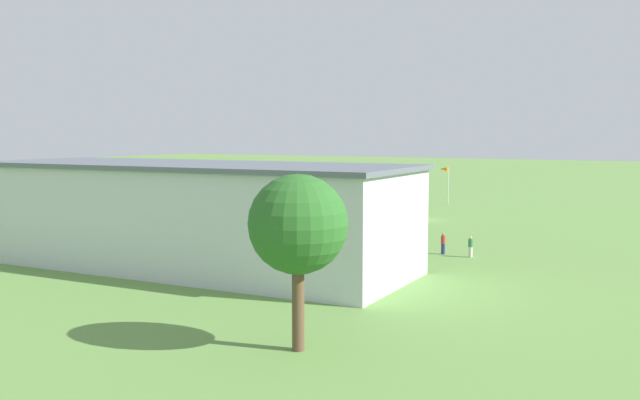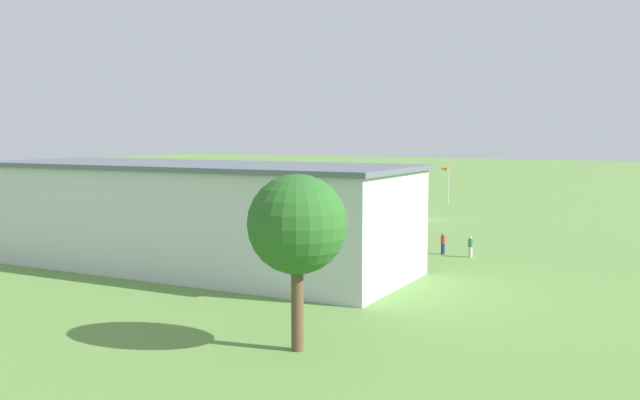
% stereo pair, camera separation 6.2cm
% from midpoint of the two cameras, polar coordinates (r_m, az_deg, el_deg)
% --- Properties ---
extents(ground_plane, '(400.00, 400.00, 0.00)m').
position_cam_midpoint_polar(ground_plane, '(82.06, 8.16, -1.61)').
color(ground_plane, '#608C42').
extents(hangar, '(33.32, 13.05, 7.74)m').
position_cam_midpoint_polar(hangar, '(53.05, -10.11, -1.22)').
color(hangar, silver).
rests_on(hangar, ground_plane).
extents(biplane, '(7.98, 6.82, 3.82)m').
position_cam_midpoint_polar(biplane, '(86.46, 2.95, 1.39)').
color(biplane, silver).
extents(car_orange, '(2.61, 4.93, 1.62)m').
position_cam_midpoint_polar(car_orange, '(75.17, -15.14, -1.73)').
color(car_orange, orange).
rests_on(car_orange, ground_plane).
extents(car_white, '(2.18, 4.42, 1.66)m').
position_cam_midpoint_polar(car_white, '(79.19, -19.52, -1.49)').
color(car_white, white).
rests_on(car_white, ground_plane).
extents(car_black, '(2.31, 4.26, 1.63)m').
position_cam_midpoint_polar(car_black, '(85.18, -22.65, -1.14)').
color(car_black, black).
rests_on(car_black, ground_plane).
extents(person_at_fence_line, '(0.52, 0.52, 1.76)m').
position_cam_midpoint_polar(person_at_fence_line, '(59.09, 9.91, -3.48)').
color(person_at_fence_line, navy).
rests_on(person_at_fence_line, ground_plane).
extents(person_near_hangar_door, '(0.52, 0.52, 1.64)m').
position_cam_midpoint_polar(person_near_hangar_door, '(73.25, -10.17, -1.83)').
color(person_near_hangar_door, navy).
rests_on(person_near_hangar_door, ground_plane).
extents(person_walking_on_apron, '(0.45, 0.45, 1.59)m').
position_cam_midpoint_polar(person_walking_on_apron, '(59.98, 7.91, -3.41)').
color(person_walking_on_apron, '#72338C').
rests_on(person_walking_on_apron, ground_plane).
extents(person_beside_truck, '(0.48, 0.48, 1.69)m').
position_cam_midpoint_polar(person_beside_truck, '(58.08, 12.05, -3.71)').
color(person_beside_truck, beige).
rests_on(person_beside_truck, ground_plane).
extents(tree_by_windsock, '(4.55, 4.55, 8.11)m').
position_cam_midpoint_polar(tree_by_windsock, '(31.88, -1.80, -2.05)').
color(tree_by_windsock, brown).
rests_on(tree_by_windsock, ground_plane).
extents(windsock, '(1.45, 0.82, 5.24)m').
position_cam_midpoint_polar(windsock, '(100.81, 10.01, 2.29)').
color(windsock, silver).
rests_on(windsock, ground_plane).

